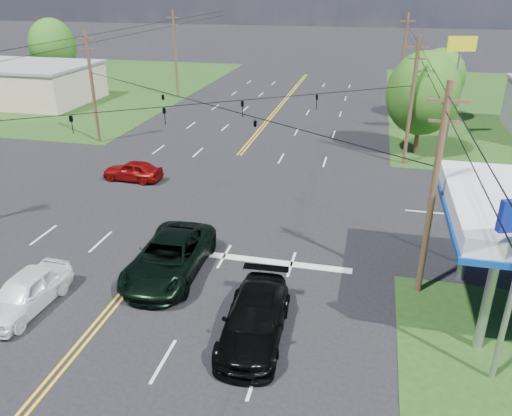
% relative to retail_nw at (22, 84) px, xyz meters
% --- Properties ---
extents(ground, '(280.00, 280.00, 0.00)m').
position_rel_retail_nw_xyz_m(ground, '(30.00, -22.00, -2.00)').
color(ground, black).
rests_on(ground, ground).
extents(grass_nw, '(46.00, 48.00, 0.03)m').
position_rel_retail_nw_xyz_m(grass_nw, '(-5.00, 10.00, -2.00)').
color(grass_nw, '#1B3D13').
rests_on(grass_nw, ground).
extents(stop_bar, '(10.00, 0.50, 0.02)m').
position_rel_retail_nw_xyz_m(stop_bar, '(35.00, -30.00, -2.00)').
color(stop_bar, silver).
rests_on(stop_bar, ground).
extents(retail_nw, '(16.00, 11.00, 4.00)m').
position_rel_retail_nw_xyz_m(retail_nw, '(0.00, 0.00, 0.00)').
color(retail_nw, '#BCA68D').
rests_on(retail_nw, ground).
extents(pole_se, '(1.60, 0.28, 9.50)m').
position_rel_retail_nw_xyz_m(pole_se, '(43.00, -31.00, 2.92)').
color(pole_se, '#48301E').
rests_on(pole_se, ground).
extents(pole_nw, '(1.60, 0.28, 9.50)m').
position_rel_retail_nw_xyz_m(pole_nw, '(17.00, -13.00, 2.92)').
color(pole_nw, '#48301E').
rests_on(pole_nw, ground).
extents(pole_ne, '(1.60, 0.28, 9.50)m').
position_rel_retail_nw_xyz_m(pole_ne, '(43.00, -13.00, 2.92)').
color(pole_ne, '#48301E').
rests_on(pole_ne, ground).
extents(pole_left_far, '(1.60, 0.28, 10.00)m').
position_rel_retail_nw_xyz_m(pole_left_far, '(17.00, 6.00, 3.17)').
color(pole_left_far, '#48301E').
rests_on(pole_left_far, ground).
extents(pole_right_far, '(1.60, 0.28, 10.00)m').
position_rel_retail_nw_xyz_m(pole_right_far, '(43.00, 6.00, 3.17)').
color(pole_right_far, '#48301E').
rests_on(pole_right_far, ground).
extents(span_wire_signals, '(26.00, 18.00, 1.13)m').
position_rel_retail_nw_xyz_m(span_wire_signals, '(30.00, -22.00, 4.00)').
color(span_wire_signals, black).
rests_on(span_wire_signals, ground).
extents(power_lines, '(26.04, 100.00, 0.64)m').
position_rel_retail_nw_xyz_m(power_lines, '(30.00, -24.00, 6.60)').
color(power_lines, black).
rests_on(power_lines, ground).
extents(tree_right_a, '(5.70, 5.70, 8.18)m').
position_rel_retail_nw_xyz_m(tree_right_a, '(44.00, -10.00, 2.87)').
color(tree_right_a, '#48301E').
rests_on(tree_right_a, ground).
extents(tree_right_b, '(4.94, 4.94, 7.09)m').
position_rel_retail_nw_xyz_m(tree_right_b, '(46.50, 2.00, 2.22)').
color(tree_right_b, '#48301E').
rests_on(tree_right_b, ground).
extents(tree_far_l, '(6.08, 6.08, 8.72)m').
position_rel_retail_nw_xyz_m(tree_far_l, '(-2.00, 10.00, 3.19)').
color(tree_far_l, '#48301E').
rests_on(tree_far_l, ground).
extents(pickup_dkgreen, '(3.20, 6.68, 1.84)m').
position_rel_retail_nw_xyz_m(pickup_dkgreen, '(31.43, -32.18, -1.08)').
color(pickup_dkgreen, black).
rests_on(pickup_dkgreen, ground).
extents(suv_black, '(2.61, 5.88, 1.68)m').
position_rel_retail_nw_xyz_m(suv_black, '(36.48, -35.82, -1.16)').
color(suv_black, black).
rests_on(suv_black, ground).
extents(pickup_white, '(2.13, 4.83, 1.62)m').
position_rel_retail_nw_xyz_m(pickup_white, '(26.50, -36.21, -1.19)').
color(pickup_white, white).
rests_on(pickup_white, ground).
extents(sedan_red, '(4.30, 1.90, 1.44)m').
position_rel_retail_nw_xyz_m(sedan_red, '(24.11, -21.00, -1.28)').
color(sedan_red, maroon).
rests_on(sedan_red, ground).
extents(sedan_far, '(4.75, 1.97, 1.37)m').
position_rel_retail_nw_xyz_m(sedan_far, '(48.94, -16.50, -1.31)').
color(sedan_far, '#9D9DA1').
rests_on(sedan_far, ground).
extents(polesign_ne, '(2.41, 0.84, 8.81)m').
position_rel_retail_nw_xyz_m(polesign_ne, '(47.00, -5.29, 4.97)').
color(polesign_ne, '#A5A5AA').
rests_on(polesign_ne, ground).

